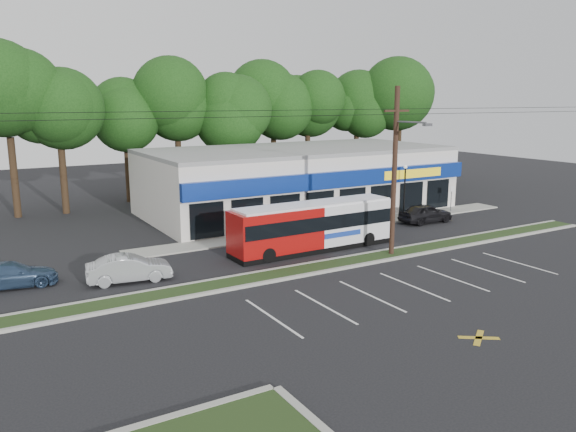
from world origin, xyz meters
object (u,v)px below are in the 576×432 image
Objects in this scene: car_blue at (11,275)px; pedestrian_a at (379,213)px; lamp_post at (405,185)px; car_dark at (425,213)px; utility_pole at (393,166)px; pedestrian_b at (383,221)px; car_silver at (129,268)px; metrobus at (314,225)px; sign_post at (452,194)px.

pedestrian_a is at bearing -77.74° from car_blue.
car_dark is (0.33, -2.06, -1.93)m from lamp_post.
utility_pole is 10.39m from pedestrian_a.
car_silver is at bearing 24.94° from pedestrian_b.
pedestrian_a is at bearing 24.28° from metrobus.
utility_pole reaches higher than metrobus.
lamp_post is 2.69× the size of pedestrian_a.
pedestrian_b is at bearing -83.37° from car_blue.
car_dark reaches higher than car_silver.
sign_post is 5.09m from car_dark.
car_dark is 2.75× the size of pedestrian_a.
metrobus is 7.03× the size of pedestrian_a.
pedestrian_a is (-3.09, 1.76, 0.05)m from car_dark.
metrobus is at bearing -78.94° from car_silver.
lamp_post is 23.53m from car_silver.
pedestrian_b reaches higher than car_blue.
lamp_post is 0.38× the size of metrobus.
sign_post reaches higher than car_blue.
lamp_post is at bearing -129.06° from pedestrian_b.
metrobus is at bearing 31.40° from pedestrian_b.
lamp_post is (8.17, 7.87, -2.74)m from utility_pole.
metrobus reaches higher than pedestrian_b.
car_dark is at bearing -74.52° from car_silver.
car_dark is (-4.67, -1.83, -0.82)m from sign_post.
pedestrian_b is (3.68, 5.07, -4.59)m from utility_pole.
metrobus is 2.53× the size of car_blue.
pedestrian_b is (-9.49, -2.57, -0.73)m from sign_post.
sign_post is at bearing -2.58° from lamp_post.
utility_pole is 11.76× the size of lamp_post.
pedestrian_b reaches higher than pedestrian_a.
pedestrian_a reaches higher than car_blue.
lamp_post reaches higher than car_dark.
pedestrian_b is at bearing -148.03° from lamp_post.
car_silver is 18.58m from pedestrian_b.
car_blue is (-20.13, 5.30, -4.78)m from utility_pole.
metrobus is (-3.12, 3.57, -3.84)m from utility_pole.
car_blue is (-28.63, -0.52, -0.10)m from car_dark.
pedestrian_b is at bearing -75.10° from car_silver.
metrobus is 11.86m from car_dark.
metrobus is (-11.29, -4.30, -1.09)m from lamp_post.
pedestrian_a is 3.04m from pedestrian_b.
car_silver is at bearing 168.02° from utility_pole.
sign_post is at bearing -145.85° from pedestrian_b.
utility_pole is 30.33× the size of pedestrian_b.
lamp_post is 1.91× the size of sign_post.
pedestrian_a is (5.41, 7.57, -4.62)m from utility_pole.
lamp_post is 5.60m from pedestrian_b.
metrobus is at bearing -159.15° from lamp_post.
metrobus is at bearing 29.63° from pedestrian_a.
lamp_post is at bearing -69.42° from car_silver.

